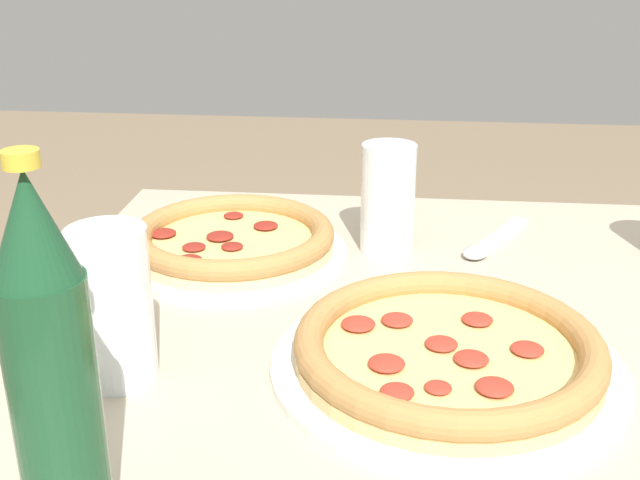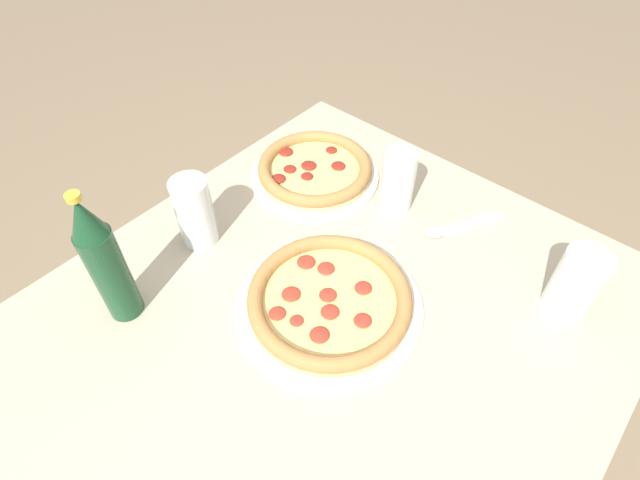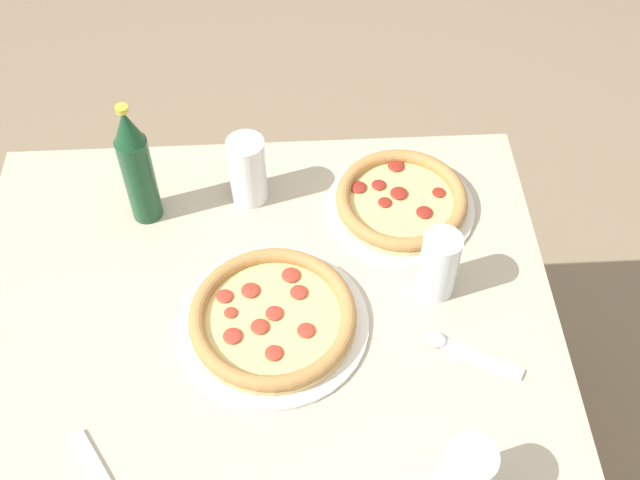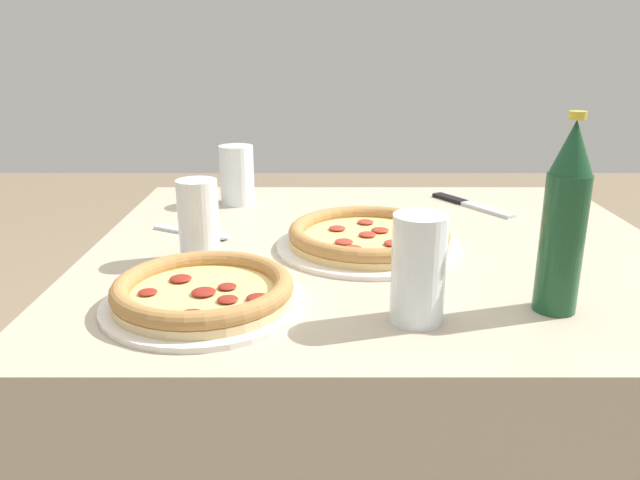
# 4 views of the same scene
# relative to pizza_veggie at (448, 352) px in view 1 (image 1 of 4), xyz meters

# --- Properties ---
(pizza_veggie) EXTENTS (0.32, 0.32, 0.04)m
(pizza_veggie) POSITION_rel_pizza_veggie_xyz_m (0.00, 0.00, 0.00)
(pizza_veggie) COLOR silver
(pizza_veggie) RESTS_ON table
(pizza_salami) EXTENTS (0.28, 0.28, 0.04)m
(pizza_salami) POSITION_rel_pizza_veggie_xyz_m (-0.24, -0.25, 0.00)
(pizza_salami) COLOR silver
(pizza_salami) RESTS_ON table
(glass_iced_tea) EXTENTS (0.07, 0.07, 0.14)m
(glass_iced_tea) POSITION_rel_pizza_veggie_xyz_m (0.04, -0.29, 0.05)
(glass_iced_tea) COLOR white
(glass_iced_tea) RESTS_ON table
(glass_water) EXTENTS (0.07, 0.07, 0.13)m
(glass_water) POSITION_rel_pizza_veggie_xyz_m (-0.28, -0.06, 0.04)
(glass_water) COLOR white
(glass_water) RESTS_ON table
(beer_bottle) EXTENTS (0.06, 0.06, 0.27)m
(beer_bottle) POSITION_rel_pizza_veggie_xyz_m (0.23, -0.26, 0.11)
(beer_bottle) COLOR #194728
(beer_bottle) RESTS_ON table
(spoon) EXTENTS (0.16, 0.10, 0.01)m
(spoon) POSITION_rel_pizza_veggie_xyz_m (-0.30, 0.07, -0.01)
(spoon) COLOR silver
(spoon) RESTS_ON table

